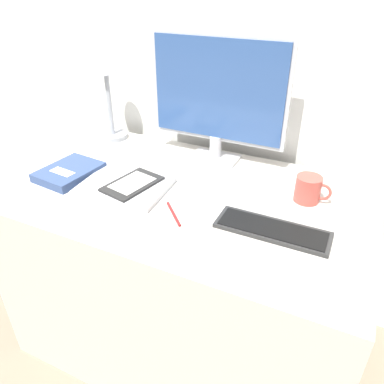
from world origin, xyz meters
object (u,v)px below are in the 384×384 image
keyboard (272,230)px  laptop (125,186)px  desk_lamp (108,90)px  notebook (69,172)px  ereader (132,184)px  monitor (218,96)px  pen (174,214)px  coffee_mug (309,189)px

keyboard → laptop: (-0.53, 0.02, 0.00)m
desk_lamp → notebook: desk_lamp is taller
ereader → monitor: bearing=65.0°
monitor → pen: size_ratio=5.26×
laptop → notebook: notebook is taller
notebook → pen: notebook is taller
notebook → pen: size_ratio=2.30×
notebook → ereader: bearing=3.5°
ereader → desk_lamp: 0.52m
ereader → coffee_mug: size_ratio=1.89×
notebook → pen: 0.47m
monitor → pen: monitor is taller
ereader → desk_lamp: desk_lamp is taller
monitor → keyboard: bearing=-48.7°
notebook → pen: bearing=-7.5°
laptop → desk_lamp: (-0.31, 0.36, 0.21)m
monitor → notebook: (-0.43, -0.37, -0.24)m
desk_lamp → ereader: bearing=-46.5°
monitor → desk_lamp: bearing=179.9°
desk_lamp → monitor: bearing=-0.1°
notebook → monitor: bearing=40.7°
desk_lamp → coffee_mug: (0.89, -0.17, -0.17)m
laptop → coffee_mug: bearing=18.2°
desk_lamp → coffee_mug: desk_lamp is taller
keyboard → notebook: notebook is taller
keyboard → ereader: ereader is taller
laptop → notebook: 0.24m
ereader → desk_lamp: (-0.34, 0.35, 0.19)m
pen → monitor: bearing=94.9°
monitor → pen: (0.04, -0.43, -0.25)m
keyboard → pen: keyboard is taller
laptop → ereader: 0.03m
laptop → monitor: bearing=61.8°
monitor → desk_lamp: monitor is taller
pen → laptop: bearing=162.7°
keyboard → coffee_mug: (0.06, 0.22, 0.04)m
laptop → pen: laptop is taller
keyboard → desk_lamp: desk_lamp is taller
pen → desk_lamp: bearing=141.2°
monitor → coffee_mug: 0.48m
coffee_mug → keyboard: bearing=-105.1°
desk_lamp → pen: desk_lamp is taller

